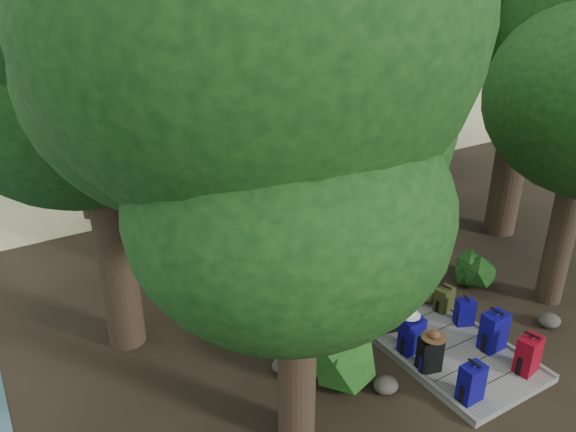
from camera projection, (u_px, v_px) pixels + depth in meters
ground at (336, 270)px, 12.86m from camera, size 120.00×120.00×0.00m
sand_beach at (128, 118)px, 25.30m from camera, size 40.00×22.00×0.02m
boardwalk at (312, 250)px, 13.61m from camera, size 2.00×12.00×0.12m
backpack_left_a at (472, 381)px, 8.77m from camera, size 0.39×0.28×0.72m
backpack_left_b at (430, 353)px, 9.43m from camera, size 0.43×0.36×0.69m
backpack_left_c at (412, 334)px, 9.87m from camera, size 0.40×0.29×0.74m
backpack_left_d at (370, 312)px, 10.65m from camera, size 0.42×0.37×0.53m
backpack_right_a at (529, 353)px, 9.39m from camera, size 0.46×0.37×0.74m
backpack_right_b at (494, 329)px, 9.93m from camera, size 0.45×0.32×0.80m
backpack_right_c at (465, 311)px, 10.65m from camera, size 0.41×0.36×0.58m
backpack_right_d at (444, 298)px, 11.09m from camera, size 0.39×0.31×0.54m
duffel_right_khaki at (416, 288)px, 11.59m from camera, size 0.44×0.62×0.39m
duffel_right_black at (401, 273)px, 12.07m from camera, size 0.66×0.82×0.45m
suitcase_on_boardwalk at (391, 315)px, 10.47m from camera, size 0.46×0.33×0.65m
lone_suitcase_on_sand at (209, 161)px, 18.88m from camera, size 0.40×0.24×0.62m
hat_brown at (434, 334)px, 9.22m from camera, size 0.42×0.42×0.13m
hat_white at (410, 312)px, 9.71m from camera, size 0.38×0.38×0.13m
kayak at (85, 165)px, 18.93m from camera, size 1.07×3.28×0.32m
sun_lounger at (252, 130)px, 22.41m from camera, size 0.71×1.69×0.53m
tree_right_b at (537, 9)px, 12.46m from camera, size 6.16×6.16×10.99m
tree_right_c at (403, 30)px, 14.14m from camera, size 5.64×5.64×9.77m
tree_right_e at (337, 12)px, 18.14m from camera, size 5.50×5.50×9.90m
tree_left_a at (298, 191)px, 6.80m from camera, size 4.72×4.72×7.86m
tree_left_b at (92, 89)px, 8.55m from camera, size 5.21×5.21×9.37m
tree_left_c at (121, 95)px, 11.44m from camera, size 4.56×4.56×7.92m
tree_back_a at (86, 20)px, 21.65m from camera, size 5.06×5.06×8.75m
tree_back_c at (221, 18)px, 25.88m from camera, size 4.50×4.50×8.09m
palm_right_a at (298, 68)px, 17.76m from camera, size 3.94×3.94×6.71m
palm_right_b at (278, 13)px, 21.40m from camera, size 4.79×4.79×9.26m
palm_right_c at (207, 40)px, 22.74m from camera, size 4.45×4.45×7.08m
palm_left_a at (60, 94)px, 13.91m from camera, size 4.33×4.33×6.89m
rock_left_a at (386, 385)px, 9.21m from camera, size 0.43×0.39×0.24m
rock_left_b at (282, 365)px, 9.68m from camera, size 0.38×0.35×0.21m
rock_left_c at (288, 278)px, 12.25m from camera, size 0.56×0.51×0.31m
rock_left_d at (178, 235)px, 14.37m from camera, size 0.26×0.24×0.14m
rock_right_a at (549, 320)px, 10.86m from camera, size 0.45×0.40×0.25m
rock_right_b at (466, 268)px, 12.67m from camera, size 0.51×0.46×0.28m
rock_right_c at (365, 233)px, 14.41m from camera, size 0.35×0.31×0.19m
rock_right_d at (333, 188)px, 17.12m from camera, size 0.56×0.50×0.31m
shrub_left_a at (345, 353)px, 9.27m from camera, size 1.22×1.22×1.10m
shrub_left_b at (259, 263)px, 12.35m from camera, size 0.88×0.88×0.79m
shrub_left_c at (147, 208)px, 14.67m from camera, size 1.24×1.24×1.12m
shrub_right_a at (474, 273)px, 11.94m from camera, size 0.89×0.89×0.80m
shrub_right_b at (367, 194)px, 15.53m from camera, size 1.30×1.30×1.17m
shrub_right_c at (290, 176)px, 17.53m from camera, size 0.71×0.71×0.64m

